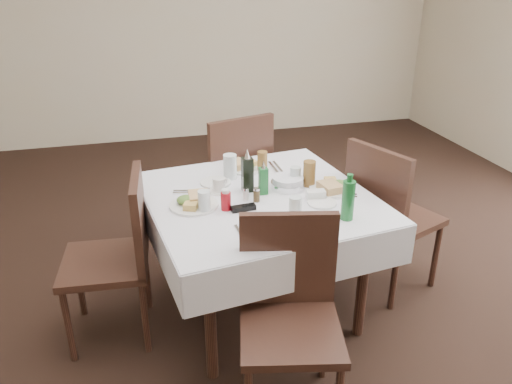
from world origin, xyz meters
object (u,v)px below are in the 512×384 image
chair_north (234,174)px  oil_cruet_green (263,180)px  oil_cruet_dark (247,173)px  chair_east (386,210)px  chair_west (121,248)px  water_e (295,176)px  chair_south (289,304)px  bread_basket (288,183)px  coffee_mug (219,186)px  green_bottle (348,200)px  water_s (295,208)px  water_n (230,167)px  ketchup_bottle (226,200)px  water_w (204,201)px  dining_table (259,210)px

chair_north → oil_cruet_green: (0.01, -0.76, 0.27)m
oil_cruet_dark → chair_east: bearing=-5.0°
chair_west → water_e: size_ratio=8.44×
chair_south → oil_cruet_dark: (-0.00, 0.77, 0.33)m
bread_basket → coffee_mug: 0.40m
chair_south → chair_west: bearing=137.2°
chair_west → green_bottle: green_bottle is taller
chair_south → oil_cruet_dark: bearing=90.3°
water_s → bread_basket: bearing=77.4°
water_e → oil_cruet_green: bearing=-163.3°
bread_basket → oil_cruet_green: bearing=-165.0°
oil_cruet_dark → water_n: bearing=105.4°
water_n → ketchup_bottle: bearing=-105.1°
bread_basket → coffee_mug: bearing=174.0°
water_w → ketchup_bottle: size_ratio=1.02×
water_e → chair_east: bearing=-7.8°
oil_cruet_green → ketchup_bottle: bearing=-149.4°
dining_table → chair_south: chair_south is taller
chair_south → water_s: chair_south is taller
chair_south → coffee_mug: bearing=101.4°
dining_table → water_w: (-0.33, -0.12, 0.15)m
oil_cruet_green → chair_east: bearing=-1.1°
chair_east → coffee_mug: chair_east is taller
water_w → oil_cruet_dark: 0.35m
dining_table → water_n: (-0.10, 0.29, 0.16)m
bread_basket → ketchup_bottle: (-0.40, -0.19, 0.02)m
bread_basket → chair_north: bearing=103.1°
water_s → water_w: 0.47m
water_e → ketchup_bottle: bearing=-155.5°
dining_table → chair_north: size_ratio=1.33×
water_n → bread_basket: (0.29, -0.22, -0.04)m
water_n → oil_cruet_green: 0.30m
ketchup_bottle → green_bottle: 0.63m
green_bottle → dining_table: bearing=133.2°
green_bottle → bread_basket: bearing=110.8°
chair_north → water_e: size_ratio=8.94×
dining_table → green_bottle: 0.56m
oil_cruet_dark → coffee_mug: size_ratio=2.14×
chair_east → water_w: 1.17m
chair_south → oil_cruet_dark: size_ratio=3.74×
water_n → bread_basket: 0.37m
chair_west → coffee_mug: (0.57, 0.12, 0.25)m
chair_north → chair_east: size_ratio=1.03×
coffee_mug → oil_cruet_dark: bearing=-8.8°
ketchup_bottle → chair_north: bearing=75.3°
water_e → ketchup_bottle: 0.50m
chair_west → water_w: 0.53m
water_s → water_n: bearing=109.1°
chair_west → bread_basket: bearing=4.8°
water_n → chair_south: bearing=-86.5°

